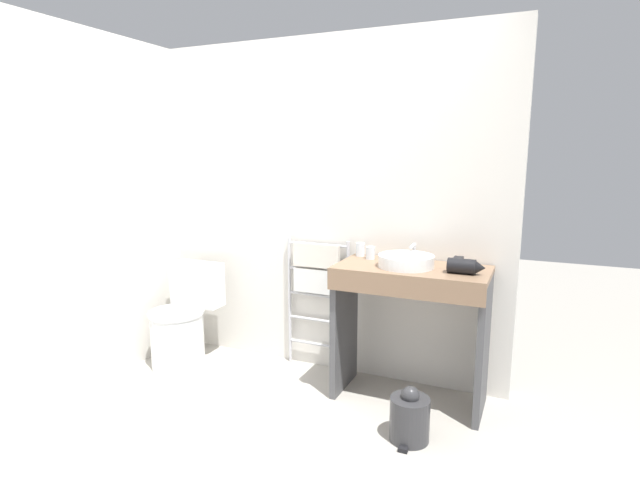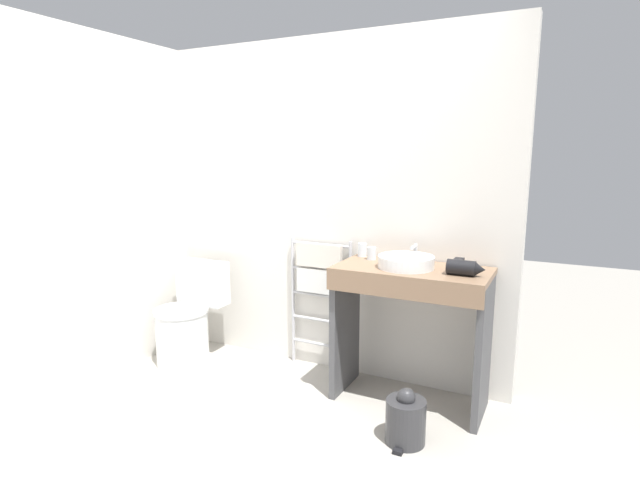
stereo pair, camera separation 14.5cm
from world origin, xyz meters
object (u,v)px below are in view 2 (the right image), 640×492
at_px(cup_near_wall, 362,250).
at_px(trash_bin, 406,420).
at_px(cup_near_edge, 372,253).
at_px(hair_dryer, 464,267).
at_px(toilet, 188,322).
at_px(sink_basin, 406,261).
at_px(towel_radiator, 319,279).

height_order(cup_near_wall, trash_bin, cup_near_wall).
distance_m(cup_near_edge, trash_bin, 1.06).
xyz_separation_m(cup_near_edge, hair_dryer, (0.62, -0.15, 0.00)).
bearing_deg(toilet, cup_near_wall, 13.67).
height_order(hair_dryer, trash_bin, hair_dryer).
height_order(sink_basin, cup_near_wall, cup_near_wall).
distance_m(toilet, cup_near_edge, 1.53).
height_order(towel_radiator, cup_near_wall, cup_near_wall).
bearing_deg(toilet, trash_bin, -10.04).
bearing_deg(trash_bin, sink_basin, 109.85).
height_order(cup_near_wall, hair_dryer, cup_near_wall).
xyz_separation_m(sink_basin, cup_near_edge, (-0.27, 0.13, 0.00)).
bearing_deg(cup_near_edge, trash_bin, -52.71).
relative_size(toilet, trash_bin, 2.37).
xyz_separation_m(towel_radiator, trash_bin, (0.86, -0.66, -0.54)).
bearing_deg(trash_bin, toilet, 169.96).
xyz_separation_m(toilet, towel_radiator, (0.95, 0.34, 0.37)).
bearing_deg(trash_bin, cup_near_edge, 127.29).
xyz_separation_m(cup_near_wall, cup_near_edge, (0.09, -0.07, -0.00)).
xyz_separation_m(toilet, sink_basin, (1.65, 0.11, 0.61)).
bearing_deg(toilet, cup_near_edge, 10.02).
bearing_deg(toilet, towel_radiator, 19.58).
xyz_separation_m(sink_basin, hair_dryer, (0.35, -0.02, 0.01)).
distance_m(sink_basin, cup_near_wall, 0.42).
relative_size(toilet, cup_near_wall, 8.35).
distance_m(cup_near_wall, trash_bin, 1.14).
distance_m(toilet, cup_near_wall, 1.46).
distance_m(sink_basin, hair_dryer, 0.35).
bearing_deg(trash_bin, cup_near_wall, 129.59).
height_order(sink_basin, hair_dryer, hair_dryer).
relative_size(sink_basin, cup_near_edge, 4.12).
xyz_separation_m(toilet, hair_dryer, (2.00, 0.09, 0.61)).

